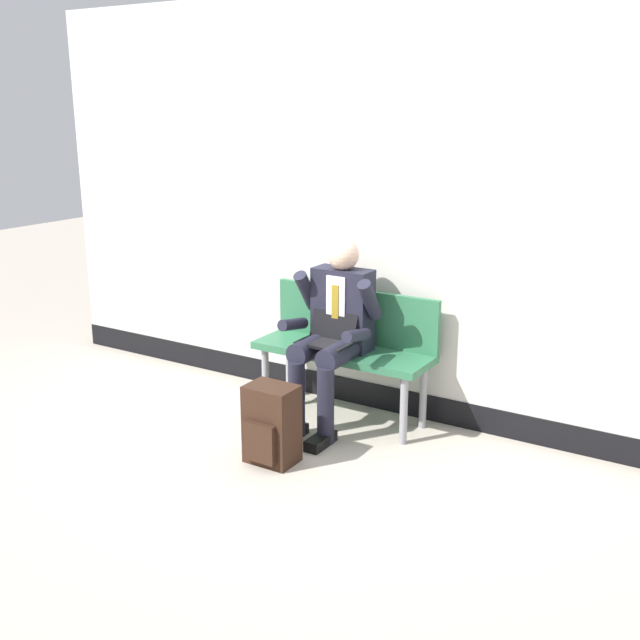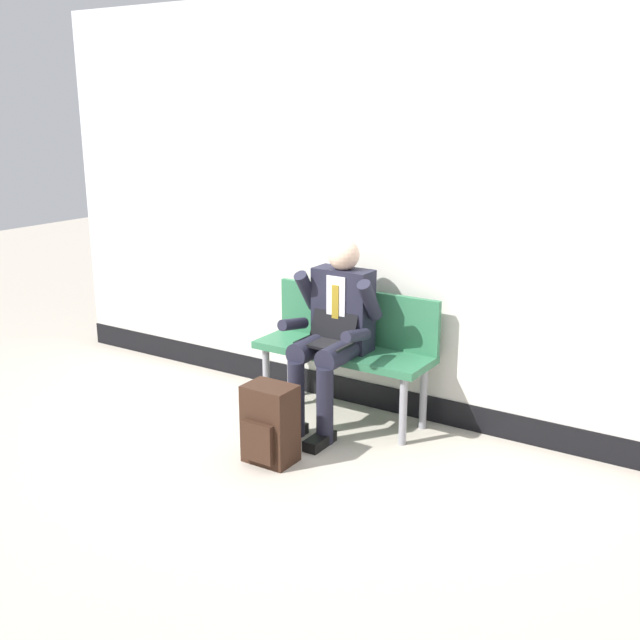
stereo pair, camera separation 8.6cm
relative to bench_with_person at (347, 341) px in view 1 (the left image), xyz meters
The scene contains 5 objects.
ground_plane 0.67m from the bench_with_person, 106.30° to the right, with size 18.00×18.00×0.00m, color #B2A899.
station_wall 0.91m from the bench_with_person, 111.38° to the left, with size 5.35×0.14×2.83m.
bench_with_person is the anchor object (origin of this frame).
person_seated 0.24m from the bench_with_person, 90.00° to the right, with size 0.57×0.70×1.26m.
backpack 0.92m from the bench_with_person, 92.04° to the right, with size 0.30×0.26×0.49m.
Camera 1 is at (2.55, -3.94, 2.11)m, focal length 42.69 mm.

